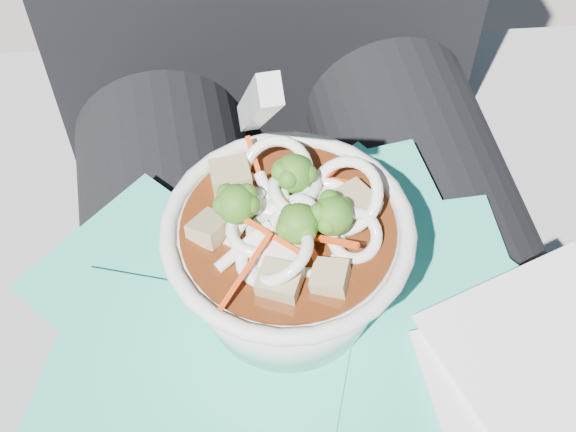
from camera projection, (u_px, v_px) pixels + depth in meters
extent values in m
cube|color=gray|center=(292.00, 349.00, 0.85)|extent=(1.05, 0.62, 0.42)
cylinder|color=black|center=(195.00, 386.00, 0.53)|extent=(0.14, 0.48, 0.14)
cylinder|color=black|center=(472.00, 336.00, 0.55)|extent=(0.14, 0.48, 0.14)
cube|color=#2CBAA1|center=(291.00, 346.00, 0.47)|extent=(0.26, 0.25, 0.00)
cube|color=#2CBAA1|center=(294.00, 244.00, 0.51)|extent=(0.18, 0.17, 0.00)
cube|color=#2CBAA1|center=(431.00, 312.00, 0.48)|extent=(0.12, 0.15, 0.00)
cube|color=#2CBAA1|center=(329.00, 365.00, 0.46)|extent=(0.22, 0.22, 0.00)
cube|color=#2CBAA1|center=(348.00, 393.00, 0.44)|extent=(0.24, 0.25, 0.00)
cube|color=#2CBAA1|center=(149.00, 283.00, 0.48)|extent=(0.17, 0.17, 0.00)
cube|color=#2CBAA1|center=(353.00, 264.00, 0.49)|extent=(0.15, 0.18, 0.00)
cube|color=#2CBAA1|center=(356.00, 282.00, 0.48)|extent=(0.22, 0.22, 0.00)
cube|color=#2CBAA1|center=(381.00, 320.00, 0.46)|extent=(0.18, 0.16, 0.00)
cube|color=#2CBAA1|center=(178.00, 432.00, 0.42)|extent=(0.22, 0.23, 0.00)
cube|color=silver|center=(550.00, 410.00, 0.43)|extent=(0.12, 0.12, 0.00)
cube|color=silver|center=(555.00, 358.00, 0.44)|extent=(0.14, 0.14, 0.00)
torus|color=silver|center=(288.00, 230.00, 0.41)|extent=(0.13, 0.13, 0.01)
cylinder|color=#481D0A|center=(288.00, 233.00, 0.41)|extent=(0.11, 0.11, 0.01)
torus|color=white|center=(327.00, 211.00, 0.42)|extent=(0.05, 0.05, 0.02)
torus|color=white|center=(287.00, 200.00, 0.41)|extent=(0.03, 0.04, 0.02)
torus|color=white|center=(355.00, 236.00, 0.40)|extent=(0.03, 0.03, 0.02)
torus|color=white|center=(281.00, 254.00, 0.39)|extent=(0.05, 0.05, 0.03)
torus|color=white|center=(284.00, 228.00, 0.41)|extent=(0.04, 0.04, 0.03)
torus|color=white|center=(298.00, 197.00, 0.41)|extent=(0.04, 0.04, 0.02)
torus|color=white|center=(310.00, 196.00, 0.41)|extent=(0.05, 0.05, 0.02)
torus|color=white|center=(306.00, 239.00, 0.40)|extent=(0.06, 0.06, 0.02)
torus|color=white|center=(267.00, 263.00, 0.40)|extent=(0.04, 0.04, 0.01)
torus|color=white|center=(258.00, 231.00, 0.40)|extent=(0.05, 0.05, 0.01)
torus|color=white|center=(344.00, 196.00, 0.41)|extent=(0.05, 0.06, 0.04)
torus|color=white|center=(289.00, 191.00, 0.42)|extent=(0.04, 0.04, 0.02)
torus|color=white|center=(297.00, 220.00, 0.40)|extent=(0.03, 0.04, 0.03)
torus|color=white|center=(284.00, 229.00, 0.41)|extent=(0.04, 0.05, 0.02)
torus|color=white|center=(258.00, 191.00, 0.42)|extent=(0.04, 0.04, 0.03)
torus|color=white|center=(276.00, 174.00, 0.42)|extent=(0.04, 0.05, 0.04)
torus|color=white|center=(276.00, 219.00, 0.41)|extent=(0.04, 0.04, 0.01)
cylinder|color=white|center=(245.00, 218.00, 0.41)|extent=(0.03, 0.03, 0.02)
cylinder|color=white|center=(323.00, 197.00, 0.41)|extent=(0.02, 0.01, 0.02)
cylinder|color=white|center=(334.00, 202.00, 0.41)|extent=(0.02, 0.03, 0.03)
cylinder|color=white|center=(321.00, 192.00, 0.42)|extent=(0.03, 0.01, 0.01)
cylinder|color=white|center=(305.00, 182.00, 0.42)|extent=(0.01, 0.03, 0.01)
cylinder|color=white|center=(244.00, 246.00, 0.40)|extent=(0.03, 0.02, 0.02)
cylinder|color=white|center=(269.00, 197.00, 0.41)|extent=(0.01, 0.03, 0.01)
cylinder|color=#82A44F|center=(331.00, 229.00, 0.40)|extent=(0.01, 0.01, 0.01)
sphere|color=#245A14|center=(332.00, 215.00, 0.39)|extent=(0.02, 0.02, 0.02)
sphere|color=#245A14|center=(329.00, 200.00, 0.40)|extent=(0.01, 0.01, 0.01)
sphere|color=#245A14|center=(319.00, 213.00, 0.39)|extent=(0.01, 0.01, 0.01)
sphere|color=#245A14|center=(341.00, 206.00, 0.40)|extent=(0.01, 0.01, 0.01)
sphere|color=#245A14|center=(327.00, 224.00, 0.39)|extent=(0.01, 0.01, 0.01)
cylinder|color=#82A44F|center=(294.00, 188.00, 0.42)|extent=(0.01, 0.01, 0.01)
sphere|color=#245A14|center=(294.00, 173.00, 0.41)|extent=(0.02, 0.02, 0.02)
sphere|color=#245A14|center=(288.00, 179.00, 0.40)|extent=(0.01, 0.01, 0.01)
sphere|color=#245A14|center=(281.00, 172.00, 0.41)|extent=(0.01, 0.01, 0.01)
sphere|color=#245A14|center=(282.00, 169.00, 0.41)|extent=(0.01, 0.01, 0.01)
sphere|color=#245A14|center=(307.00, 174.00, 0.41)|extent=(0.01, 0.01, 0.01)
cylinder|color=#82A44F|center=(238.00, 218.00, 0.41)|extent=(0.01, 0.01, 0.01)
sphere|color=#245A14|center=(237.00, 204.00, 0.40)|extent=(0.02, 0.02, 0.02)
sphere|color=#245A14|center=(223.00, 205.00, 0.40)|extent=(0.01, 0.01, 0.01)
sphere|color=#245A14|center=(247.00, 193.00, 0.40)|extent=(0.01, 0.01, 0.01)
sphere|color=#245A14|center=(227.00, 193.00, 0.40)|extent=(0.01, 0.01, 0.01)
sphere|color=#245A14|center=(250.00, 205.00, 0.40)|extent=(0.01, 0.01, 0.01)
cylinder|color=#82A44F|center=(298.00, 238.00, 0.40)|extent=(0.01, 0.01, 0.01)
sphere|color=#245A14|center=(298.00, 224.00, 0.39)|extent=(0.02, 0.02, 0.02)
sphere|color=#245A14|center=(291.00, 214.00, 0.40)|extent=(0.01, 0.01, 0.01)
sphere|color=#245A14|center=(286.00, 229.00, 0.39)|extent=(0.01, 0.01, 0.01)
sphere|color=#245A14|center=(306.00, 232.00, 0.39)|extent=(0.01, 0.01, 0.01)
sphere|color=#245A14|center=(311.00, 218.00, 0.39)|extent=(0.01, 0.01, 0.01)
cube|color=#EA4213|center=(271.00, 235.00, 0.39)|extent=(0.03, 0.03, 0.01)
cube|color=#EA4213|center=(322.00, 239.00, 0.39)|extent=(0.03, 0.02, 0.01)
cube|color=#EA4213|center=(320.00, 178.00, 0.42)|extent=(0.04, 0.01, 0.01)
cube|color=#EA4213|center=(302.00, 233.00, 0.40)|extent=(0.01, 0.04, 0.01)
cube|color=#EA4213|center=(256.00, 165.00, 0.43)|extent=(0.01, 0.03, 0.01)
cube|color=#EA4213|center=(323.00, 180.00, 0.42)|extent=(0.03, 0.02, 0.01)
cube|color=#EA4213|center=(309.00, 227.00, 0.40)|extent=(0.03, 0.01, 0.01)
cube|color=#EA4213|center=(246.00, 270.00, 0.38)|extent=(0.03, 0.03, 0.01)
cube|color=#988256|center=(355.00, 203.00, 0.41)|extent=(0.03, 0.03, 0.01)
cube|color=#988256|center=(292.00, 173.00, 0.43)|extent=(0.02, 0.02, 0.01)
cube|color=#988256|center=(231.00, 177.00, 0.42)|extent=(0.02, 0.02, 0.01)
cube|color=#988256|center=(210.00, 229.00, 0.41)|extent=(0.03, 0.03, 0.02)
cube|color=#988256|center=(280.00, 281.00, 0.39)|extent=(0.03, 0.03, 0.01)
cube|color=#988256|center=(330.00, 278.00, 0.39)|extent=(0.02, 0.02, 0.01)
ellipsoid|color=silver|center=(276.00, 241.00, 0.40)|extent=(0.03, 0.04, 0.01)
cube|color=silver|center=(257.00, 106.00, 0.38)|extent=(0.01, 0.09, 0.11)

